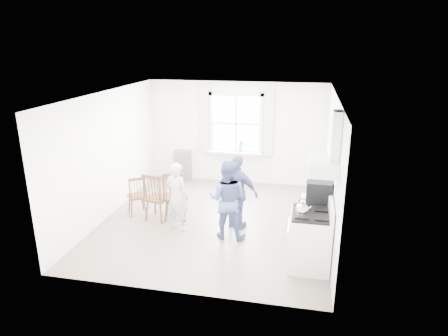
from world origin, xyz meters
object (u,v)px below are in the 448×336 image
windsor_chair_b (154,193)px  person_mid (227,199)px  windsor_chair_a (174,192)px  person_left (177,197)px  person_right (237,192)px  stereo_stack (319,191)px  gas_stove (310,239)px  windsor_chair_c (137,192)px  low_cabinet (314,223)px

windsor_chair_b → person_mid: size_ratio=0.68×
person_mid → windsor_chair_a: bearing=-17.1°
person_left → person_mid: 1.02m
person_right → stereo_stack: bearing=178.5°
windsor_chair_a → person_left: (0.18, -0.33, 0.03)m
gas_stove → person_right: (-1.41, 1.16, 0.26)m
windsor_chair_c → person_mid: person_mid is taller
windsor_chair_b → person_left: person_left is taller
stereo_stack → person_left: size_ratio=0.32×
windsor_chair_b → stereo_stack: bearing=-8.4°
gas_stove → windsor_chair_a: size_ratio=1.05×
windsor_chair_b → windsor_chair_c: windsor_chair_b is taller
low_cabinet → windsor_chair_a: (-2.78, 0.49, 0.20)m
person_right → windsor_chair_a: bearing=17.1°
person_mid → gas_stove: bearing=157.0°
person_left → windsor_chair_b: bearing=-5.6°
low_cabinet → windsor_chair_a: size_ratio=0.84×
low_cabinet → stereo_stack: stereo_stack is taller
stereo_stack → person_right: 1.64m
windsor_chair_c → person_right: (2.16, -0.15, 0.22)m
windsor_chair_c → person_left: 1.15m
windsor_chair_b → person_right: bearing=2.2°
person_mid → stereo_stack: bearing=178.7°
windsor_chair_c → windsor_chair_b: bearing=-24.6°
low_cabinet → person_mid: size_ratio=0.60×
windsor_chair_c → gas_stove: bearing=-20.2°
gas_stove → windsor_chair_b: size_ratio=1.08×
person_mid → windsor_chair_c: bearing=-12.2°
gas_stove → stereo_stack: 0.88m
windsor_chair_b → gas_stove: bearing=-19.5°
low_cabinet → windsor_chair_c: bearing=170.5°
windsor_chair_a → person_left: size_ratio=0.78×
person_left → person_right: (1.12, 0.31, 0.06)m
low_cabinet → windsor_chair_a: 2.83m
gas_stove → person_right: bearing=140.4°
windsor_chair_a → windsor_chair_b: windsor_chair_a is taller
gas_stove → windsor_chair_c: size_ratio=1.29×
low_cabinet → windsor_chair_b: size_ratio=0.87×
windsor_chair_a → person_left: person_left is taller
person_left → person_mid: (1.01, -0.11, 0.07)m
windsor_chair_b → windsor_chair_c: bearing=155.4°
windsor_chair_a → windsor_chair_c: windsor_chair_a is taller
gas_stove → person_left: person_left is taller
gas_stove → low_cabinet: (0.07, 0.70, -0.03)m
windsor_chair_a → stereo_stack: bearing=-11.3°
low_cabinet → stereo_stack: (0.04, -0.08, 0.64)m
stereo_stack → windsor_chair_b: stereo_stack is taller
low_cabinet → windsor_chair_c: 3.69m
windsor_chair_a → person_mid: size_ratio=0.71×
low_cabinet → windsor_chair_a: windsor_chair_a is taller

